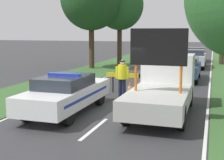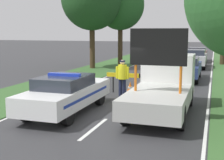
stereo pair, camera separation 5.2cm
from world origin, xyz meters
TOP-DOWN VIEW (x-y plane):
  - ground_plane at (0.00, 0.00)m, footprint 160.00×160.00m
  - lane_markings at (0.00, 14.91)m, footprint 6.82×62.72m
  - grass_verge_left at (-5.32, 20.00)m, footprint 3.71×120.00m
  - police_car at (-1.73, -0.74)m, footprint 1.79×4.95m
  - work_truck at (1.73, 0.57)m, footprint 2.00×5.31m
  - road_barrier at (0.06, 3.53)m, footprint 3.30×0.08m
  - police_officer at (-0.47, 2.46)m, footprint 0.63×0.40m
  - pedestrian_civilian at (0.66, 2.93)m, footprint 0.57×0.36m
  - traffic_cone_near_police at (-0.27, 3.12)m, footprint 0.47×0.47m
  - traffic_cone_centre_front at (-2.81, 2.81)m, footprint 0.36×0.36m
  - queued_car_hatch_blue at (1.79, 8.78)m, footprint 1.79×4.64m
  - queued_car_sedan_silver at (1.89, 15.82)m, footprint 1.94×4.63m
  - queued_car_wagon_maroon at (1.83, 21.49)m, footprint 1.84×4.63m
  - roadside_tree_mid_left at (-4.27, 14.75)m, footprint 4.03×4.03m

SIDE VIEW (x-z plane):
  - ground_plane at x=0.00m, z-range 0.00..0.00m
  - lane_markings at x=0.00m, z-range 0.00..0.01m
  - grass_verge_left at x=-5.32m, z-range 0.00..0.03m
  - traffic_cone_centre_front at x=-2.81m, z-range 0.00..0.50m
  - traffic_cone_near_police at x=-0.27m, z-range 0.00..0.65m
  - police_car at x=-1.73m, z-range -0.01..1.50m
  - queued_car_hatch_blue at x=1.79m, z-range 0.06..1.50m
  - queued_car_wagon_maroon at x=1.83m, z-range 0.07..1.49m
  - queued_car_sedan_silver at x=1.89m, z-range 0.06..1.59m
  - road_barrier at x=0.06m, z-range 0.33..1.33m
  - pedestrian_civilian at x=0.66m, z-range 0.14..1.72m
  - work_truck at x=1.73m, z-range -0.55..2.59m
  - police_officer at x=-0.47m, z-range 0.17..1.91m
  - roadside_tree_mid_left at x=-4.27m, z-range 1.53..8.89m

